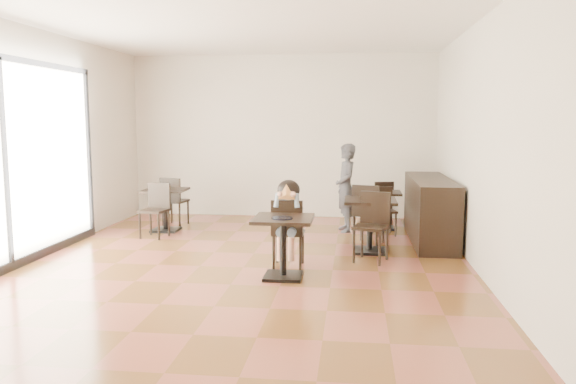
# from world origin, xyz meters

# --- Properties ---
(floor) EXTENTS (6.00, 8.00, 0.01)m
(floor) POSITION_xyz_m (0.00, 0.00, 0.00)
(floor) COLOR brown
(floor) RESTS_ON ground
(ceiling) EXTENTS (6.00, 8.00, 0.01)m
(ceiling) POSITION_xyz_m (0.00, 0.00, 3.20)
(ceiling) COLOR white
(ceiling) RESTS_ON floor
(wall_back) EXTENTS (6.00, 0.01, 3.20)m
(wall_back) POSITION_xyz_m (0.00, 4.00, 1.60)
(wall_back) COLOR beige
(wall_back) RESTS_ON floor
(wall_front) EXTENTS (6.00, 0.01, 3.20)m
(wall_front) POSITION_xyz_m (0.00, -4.00, 1.60)
(wall_front) COLOR beige
(wall_front) RESTS_ON floor
(wall_left) EXTENTS (0.01, 8.00, 3.20)m
(wall_left) POSITION_xyz_m (-3.00, 0.00, 1.60)
(wall_left) COLOR beige
(wall_left) RESTS_ON floor
(wall_right) EXTENTS (0.01, 8.00, 3.20)m
(wall_right) POSITION_xyz_m (3.00, 0.00, 1.60)
(wall_right) COLOR beige
(wall_right) RESTS_ON floor
(storefront_window) EXTENTS (0.04, 4.50, 2.60)m
(storefront_window) POSITION_xyz_m (-2.97, -0.50, 1.40)
(storefront_window) COLOR white
(storefront_window) RESTS_ON floor
(child_table) EXTENTS (0.71, 0.71, 0.76)m
(child_table) POSITION_xyz_m (0.58, -0.42, 0.38)
(child_table) COLOR black
(child_table) RESTS_ON floor
(child_chair) EXTENTS (0.41, 0.41, 0.91)m
(child_chair) POSITION_xyz_m (0.58, 0.13, 0.45)
(child_chair) COLOR black
(child_chair) RESTS_ON floor
(child) EXTENTS (0.41, 0.57, 1.14)m
(child) POSITION_xyz_m (0.58, 0.13, 0.57)
(child) COLOR gray
(child) RESTS_ON child_chair
(plate) EXTENTS (0.26, 0.26, 0.02)m
(plate) POSITION_xyz_m (0.58, -0.52, 0.76)
(plate) COLOR black
(plate) RESTS_ON child_table
(pizza_slice) EXTENTS (0.27, 0.20, 0.06)m
(pizza_slice) POSITION_xyz_m (0.58, -0.06, 0.99)
(pizza_slice) COLOR #E6C86D
(pizza_slice) RESTS_ON child
(adult_patron) EXTENTS (0.49, 0.63, 1.52)m
(adult_patron) POSITION_xyz_m (1.30, 2.58, 0.76)
(adult_patron) COLOR #3A3B40
(adult_patron) RESTS_ON floor
(cafe_table_mid) EXTENTS (0.94, 0.94, 0.78)m
(cafe_table_mid) POSITION_xyz_m (1.67, 1.07, 0.39)
(cafe_table_mid) COLOR black
(cafe_table_mid) RESTS_ON floor
(cafe_table_left) EXTENTS (0.80, 0.80, 0.74)m
(cafe_table_left) POSITION_xyz_m (-1.82, 2.24, 0.37)
(cafe_table_left) COLOR black
(cafe_table_left) RESTS_ON floor
(cafe_table_back) EXTENTS (0.76, 0.76, 0.66)m
(cafe_table_back) POSITION_xyz_m (1.95, 2.88, 0.33)
(cafe_table_back) COLOR black
(cafe_table_back) RESTS_ON floor
(chair_mid_a) EXTENTS (0.54, 0.54, 0.94)m
(chair_mid_a) POSITION_xyz_m (1.67, 1.62, 0.47)
(chair_mid_a) COLOR black
(chair_mid_a) RESTS_ON floor
(chair_mid_b) EXTENTS (0.54, 0.54, 0.94)m
(chair_mid_b) POSITION_xyz_m (1.67, 0.52, 0.47)
(chair_mid_b) COLOR black
(chair_mid_b) RESTS_ON floor
(chair_left_a) EXTENTS (0.46, 0.46, 0.89)m
(chair_left_a) POSITION_xyz_m (-1.82, 2.79, 0.44)
(chair_left_a) COLOR black
(chair_left_a) RESTS_ON floor
(chair_left_b) EXTENTS (0.46, 0.46, 0.89)m
(chair_left_b) POSITION_xyz_m (-1.82, 1.69, 0.44)
(chair_left_b) COLOR black
(chair_left_b) RESTS_ON floor
(chair_back_a) EXTENTS (0.44, 0.44, 0.80)m
(chair_back_a) POSITION_xyz_m (1.95, 3.43, 0.40)
(chair_back_a) COLOR black
(chair_back_a) RESTS_ON floor
(chair_back_b) EXTENTS (0.44, 0.44, 0.80)m
(chair_back_b) POSITION_xyz_m (1.95, 2.33, 0.40)
(chair_back_b) COLOR black
(chair_back_b) RESTS_ON floor
(service_counter) EXTENTS (0.60, 2.40, 1.00)m
(service_counter) POSITION_xyz_m (2.65, 2.00, 0.50)
(service_counter) COLOR black
(service_counter) RESTS_ON floor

